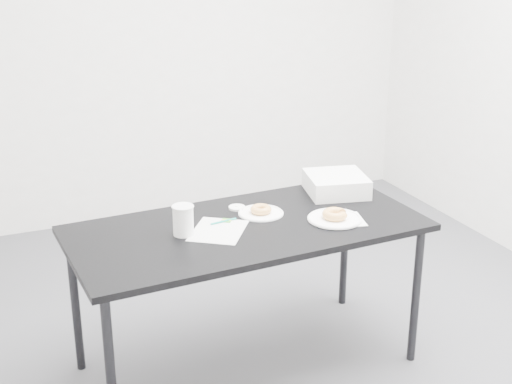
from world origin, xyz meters
name	(u,v)px	position (x,y,z in m)	size (l,w,h in m)	color
floor	(265,341)	(0.00, 0.00, 0.00)	(4.00, 4.00, 0.00)	#46474B
wall_back	(153,35)	(0.00, 2.00, 1.35)	(4.00, 0.02, 2.70)	white
table	(247,236)	(-0.16, -0.16, 0.69)	(1.68, 0.85, 0.75)	black
scorecard	(218,231)	(-0.31, -0.17, 0.75)	(0.23, 0.29, 0.00)	silver
logo_patch	(226,220)	(-0.23, -0.07, 0.76)	(0.05, 0.05, 0.00)	green
pen	(223,221)	(-0.25, -0.08, 0.76)	(0.01, 0.01, 0.13)	#0C8575
napkin	(344,220)	(0.29, -0.28, 0.75)	(0.18, 0.18, 0.00)	silver
plate_near	(335,219)	(0.25, -0.26, 0.76)	(0.26, 0.26, 0.01)	white
donut_near	(335,214)	(0.25, -0.26, 0.78)	(0.12, 0.12, 0.04)	#C5773E
plate_far	(261,213)	(-0.05, -0.05, 0.75)	(0.22, 0.22, 0.01)	white
donut_far	(261,209)	(-0.05, -0.05, 0.77)	(0.10, 0.10, 0.03)	#C5773E
coffee_cup	(183,220)	(-0.47, -0.15, 0.82)	(0.09, 0.09, 0.14)	white
cup_lid	(237,208)	(-0.13, 0.06, 0.76)	(0.08, 0.08, 0.01)	white
bakery_box	(336,184)	(0.43, 0.07, 0.80)	(0.30, 0.30, 0.10)	silver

